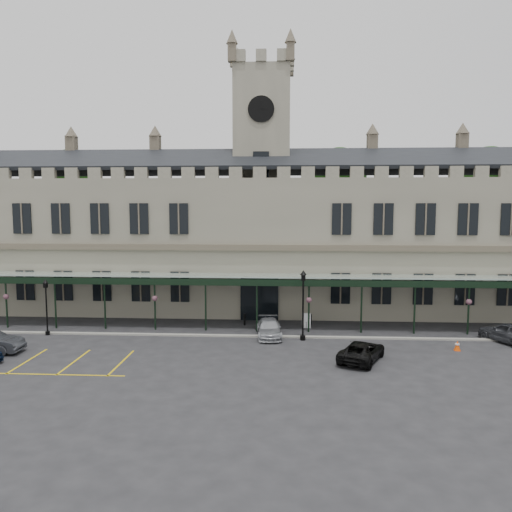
# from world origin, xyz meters

# --- Properties ---
(ground) EXTENTS (140.00, 140.00, 0.00)m
(ground) POSITION_xyz_m (0.00, 0.00, 0.00)
(ground) COLOR #232326
(station_building) EXTENTS (60.00, 10.36, 17.30)m
(station_building) POSITION_xyz_m (0.00, 15.91, 6.47)
(station_building) COLOR slate
(station_building) RESTS_ON ground
(clock_tower) EXTENTS (5.60, 5.60, 24.80)m
(clock_tower) POSITION_xyz_m (0.00, 16.00, 13.11)
(clock_tower) COLOR slate
(clock_tower) RESTS_ON ground
(canopy) EXTENTS (50.00, 4.10, 4.30)m
(canopy) POSITION_xyz_m (0.00, 7.46, 2.40)
(canopy) COLOR #8C9E93
(canopy) RESTS_ON ground
(kerb) EXTENTS (60.00, 0.40, 0.12)m
(kerb) POSITION_xyz_m (0.00, 5.50, 0.06)
(kerb) COLOR gray
(kerb) RESTS_ON ground
(parking_markings) EXTENTS (16.00, 6.00, 0.01)m
(parking_markings) POSITION_xyz_m (-14.00, -1.50, 0.00)
(parking_markings) COLOR gold
(parking_markings) RESTS_ON ground
(tree_behind_left) EXTENTS (6.00, 6.00, 16.00)m
(tree_behind_left) POSITION_xyz_m (-22.00, 25.00, 12.81)
(tree_behind_left) COLOR #332314
(tree_behind_left) RESTS_ON ground
(tree_behind_mid) EXTENTS (6.00, 6.00, 16.00)m
(tree_behind_mid) POSITION_xyz_m (8.00, 25.00, 12.81)
(tree_behind_mid) COLOR #332314
(tree_behind_mid) RESTS_ON ground
(tree_behind_right) EXTENTS (6.00, 6.00, 16.00)m
(tree_behind_right) POSITION_xyz_m (24.00, 25.00, 12.81)
(tree_behind_right) COLOR #332314
(tree_behind_right) RESTS_ON ground
(lamp_post_left) EXTENTS (0.40, 0.40, 4.25)m
(lamp_post_left) POSITION_xyz_m (-15.72, 5.16, 2.52)
(lamp_post_left) COLOR black
(lamp_post_left) RESTS_ON ground
(lamp_post_mid) EXTENTS (0.48, 0.48, 5.12)m
(lamp_post_mid) POSITION_xyz_m (3.47, 4.87, 3.03)
(lamp_post_mid) COLOR black
(lamp_post_mid) RESTS_ON ground
(traffic_cone) EXTENTS (0.43, 0.43, 0.68)m
(traffic_cone) POSITION_xyz_m (13.78, 2.85, 0.34)
(traffic_cone) COLOR #DE4407
(traffic_cone) RESTS_ON ground
(sign_board) EXTENTS (0.70, 0.10, 1.20)m
(sign_board) POSITION_xyz_m (3.87, 8.41, 0.58)
(sign_board) COLOR black
(sign_board) RESTS_ON ground
(bollard_left) EXTENTS (0.17, 0.17, 0.96)m
(bollard_left) POSITION_xyz_m (-1.11, 9.07, 0.48)
(bollard_left) COLOR black
(bollard_left) RESTS_ON ground
(bollard_right) EXTENTS (0.16, 0.16, 0.89)m
(bollard_right) POSITION_xyz_m (4.29, 9.57, 0.44)
(bollard_right) COLOR black
(bollard_right) RESTS_ON ground
(car_taxi) EXTENTS (2.09, 4.44, 1.25)m
(car_taxi) POSITION_xyz_m (1.00, 5.66, 0.63)
(car_taxi) COLOR #9FA2A7
(car_taxi) RESTS_ON ground
(car_van) EXTENTS (3.78, 4.94, 1.25)m
(car_van) POSITION_xyz_m (7.00, 0.23, 0.62)
(car_van) COLOR black
(car_van) RESTS_ON ground
(car_right_a) EXTENTS (3.61, 4.73, 1.50)m
(car_right_a) POSITION_xyz_m (18.08, 4.93, 0.75)
(car_right_a) COLOR #313337
(car_right_a) RESTS_ON ground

